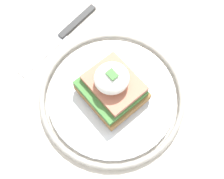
{
  "coord_description": "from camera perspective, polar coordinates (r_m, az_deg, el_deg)",
  "views": [
    {
      "loc": [
        -0.15,
        0.13,
        1.19
      ],
      "look_at": [
        -0.01,
        0.02,
        0.78
      ],
      "focal_mm": 45.0,
      "sensor_mm": 36.0,
      "label": 1
    }
  ],
  "objects": [
    {
      "name": "ground_plane",
      "position": [
        1.21,
        0.38,
        -13.19
      ],
      "size": [
        6.0,
        6.0,
        0.0
      ],
      "primitive_type": "plane",
      "color": "gray"
    },
    {
      "name": "dining_table",
      "position": [
        0.62,
        0.73,
        -3.92
      ],
      "size": [
        0.94,
        0.66,
        0.74
      ],
      "color": "beige",
      "rests_on": "ground_plane"
    },
    {
      "name": "plate",
      "position": [
        0.47,
        -0.0,
        -1.26
      ],
      "size": [
        0.25,
        0.25,
        0.02
      ],
      "color": "silver",
      "rests_on": "dining_table"
    },
    {
      "name": "sandwich",
      "position": [
        0.44,
        0.0,
        0.58
      ],
      "size": [
        0.1,
        0.08,
        0.08
      ],
      "color": "olive",
      "rests_on": "plate"
    },
    {
      "name": "fork",
      "position": [
        0.46,
        13.01,
        -16.76
      ],
      "size": [
        0.05,
        0.15,
        0.0
      ],
      "color": "silver",
      "rests_on": "dining_table"
    },
    {
      "name": "knife",
      "position": [
        0.55,
        -9.61,
        11.18
      ],
      "size": [
        0.04,
        0.19,
        0.01
      ],
      "color": "#2D2D2D",
      "rests_on": "dining_table"
    }
  ]
}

